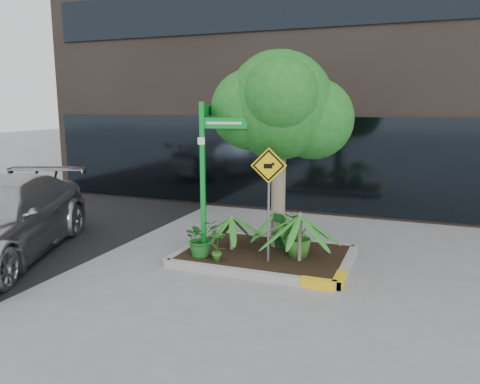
% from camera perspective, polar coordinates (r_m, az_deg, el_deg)
% --- Properties ---
extents(ground, '(80.00, 80.00, 0.00)m').
position_cam_1_polar(ground, '(9.18, 1.25, -8.61)').
color(ground, gray).
rests_on(ground, ground).
extents(planter, '(3.35, 2.36, 0.15)m').
position_cam_1_polar(planter, '(9.32, 3.18, -7.66)').
color(planter, '#9E9E99').
rests_on(planter, ground).
extents(tree, '(2.74, 2.43, 4.11)m').
position_cam_1_polar(tree, '(9.34, 4.88, 10.46)').
color(tree, gray).
rests_on(tree, ground).
extents(palm_front, '(1.03, 1.03, 1.15)m').
position_cam_1_polar(palm_front, '(8.68, 7.35, -2.90)').
color(palm_front, gray).
rests_on(palm_front, ground).
extents(palm_left, '(0.79, 0.79, 0.88)m').
position_cam_1_polar(palm_left, '(9.34, -1.06, -3.11)').
color(palm_left, gray).
rests_on(palm_left, ground).
extents(palm_back, '(0.90, 0.90, 1.00)m').
position_cam_1_polar(palm_back, '(9.58, 4.57, -2.26)').
color(palm_back, gray).
rests_on(palm_back, ground).
extents(shrub_a, '(0.90, 0.90, 0.73)m').
position_cam_1_polar(shrub_a, '(9.01, -4.79, -5.59)').
color(shrub_a, '#1C6321').
rests_on(shrub_a, planter).
extents(shrub_b, '(0.70, 0.70, 0.89)m').
position_cam_1_polar(shrub_b, '(8.98, 7.14, -5.16)').
color(shrub_b, '#317121').
rests_on(shrub_b, planter).
extents(shrub_c, '(0.42, 0.42, 0.61)m').
position_cam_1_polar(shrub_c, '(8.71, -2.78, -6.55)').
color(shrub_c, '#2D7123').
rests_on(shrub_c, planter).
extents(shrub_d, '(0.59, 0.59, 0.77)m').
position_cam_1_polar(shrub_d, '(9.51, 5.06, -4.61)').
color(shrub_d, '#18551E').
rests_on(shrub_d, planter).
extents(street_sign_post, '(1.01, 0.90, 3.07)m').
position_cam_1_polar(street_sign_post, '(8.83, -4.10, 3.29)').
color(street_sign_post, '#0D992C').
rests_on(street_sign_post, ground).
extents(cattle_sign, '(0.62, 0.23, 2.12)m').
position_cam_1_polar(cattle_sign, '(8.48, 3.52, 0.82)').
color(cattle_sign, slate).
rests_on(cattle_sign, ground).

